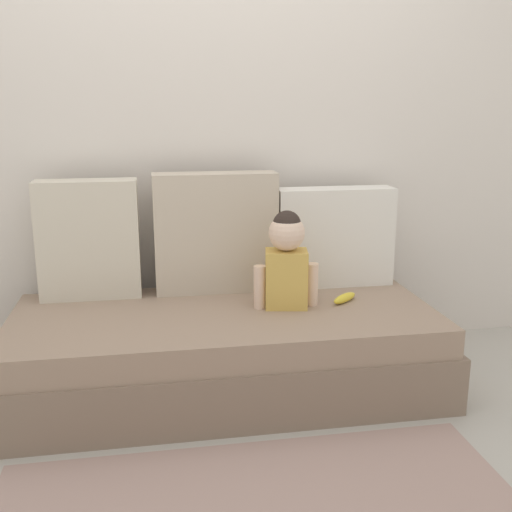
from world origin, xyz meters
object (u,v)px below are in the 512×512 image
throw_pillow_right (334,237)px  toddler (286,258)px  couch (225,351)px  banana (345,298)px  throw_pillow_left (89,240)px  throw_pillow_center (216,233)px

throw_pillow_right → toddler: throw_pillow_right is taller
toddler → couch: bearing=-176.6°
banana → couch: bearing=-177.0°
throw_pillow_right → couch: bearing=-151.5°
couch → banana: banana is taller
couch → throw_pillow_left: size_ratio=3.46×
throw_pillow_center → toddler: throw_pillow_center is taller
toddler → banana: bearing=2.5°
throw_pillow_left → banana: bearing=-14.2°
couch → toddler: bearing=3.4°
couch → toddler: (0.29, 0.02, 0.42)m
couch → throw_pillow_right: size_ratio=3.28×
couch → banana: 0.61m
couch → throw_pillow_left: 0.84m
throw_pillow_center → toddler: (0.29, -0.31, -0.06)m
toddler → throw_pillow_left: bearing=160.8°
throw_pillow_right → banana: throw_pillow_right is taller
couch → toddler: 0.51m
couch → throw_pillow_center: size_ratio=3.26×
throw_pillow_right → banana: bearing=-96.4°
throw_pillow_center → toddler: size_ratio=1.34×
couch → toddler: size_ratio=4.36×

